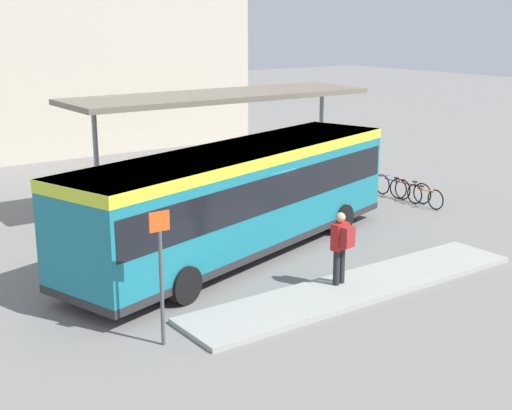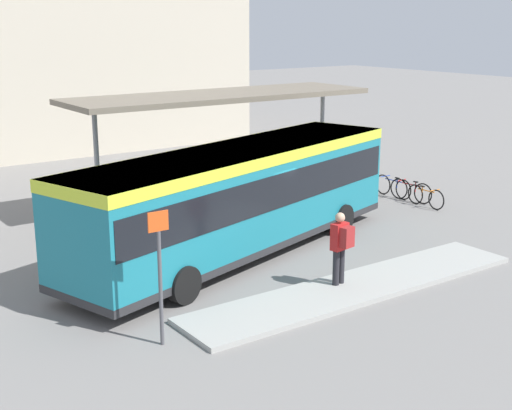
% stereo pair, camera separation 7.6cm
% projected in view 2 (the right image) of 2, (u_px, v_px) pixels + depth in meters
% --- Properties ---
extents(ground_plane, '(120.00, 120.00, 0.00)m').
position_uv_depth(ground_plane, '(239.00, 254.00, 19.95)').
color(ground_plane, slate).
extents(curb_island, '(9.47, 1.80, 0.12)m').
position_uv_depth(curb_island, '(357.00, 287.00, 17.36)').
color(curb_island, '#9E9E99').
rests_on(curb_island, ground_plane).
extents(city_bus, '(11.64, 5.77, 3.00)m').
position_uv_depth(city_bus, '(239.00, 193.00, 19.51)').
color(city_bus, '#197284').
rests_on(city_bus, ground_plane).
extents(pedestrian_waiting, '(0.47, 0.51, 1.80)m').
position_uv_depth(pedestrian_waiting, '(341.00, 244.00, 17.13)').
color(pedestrian_waiting, '#232328').
rests_on(pedestrian_waiting, curb_island).
extents(bicycle_orange, '(0.48, 1.69, 0.73)m').
position_uv_depth(bicycle_orange, '(426.00, 197.00, 24.92)').
color(bicycle_orange, black).
rests_on(bicycle_orange, ground_plane).
extents(bicycle_red, '(0.48, 1.78, 0.77)m').
position_uv_depth(bicycle_red, '(411.00, 191.00, 25.67)').
color(bicycle_red, black).
rests_on(bicycle_red, ground_plane).
extents(bicycle_blue, '(0.48, 1.79, 0.77)m').
position_uv_depth(bicycle_blue, '(393.00, 187.00, 26.31)').
color(bicycle_blue, black).
rests_on(bicycle_blue, ground_plane).
extents(station_shelter, '(10.89, 3.21, 3.92)m').
position_uv_depth(station_shelter, '(220.00, 97.00, 24.52)').
color(station_shelter, '#706656').
rests_on(station_shelter, ground_plane).
extents(potted_planter_near_shelter, '(0.85, 0.85, 1.31)m').
position_uv_depth(potted_planter_near_shelter, '(134.00, 223.00, 20.55)').
color(potted_planter_near_shelter, slate).
rests_on(potted_planter_near_shelter, ground_plane).
extents(platform_sign, '(0.44, 0.08, 2.80)m').
position_uv_depth(platform_sign, '(160.00, 272.00, 14.05)').
color(platform_sign, '#4C4C51').
rests_on(platform_sign, ground_plane).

